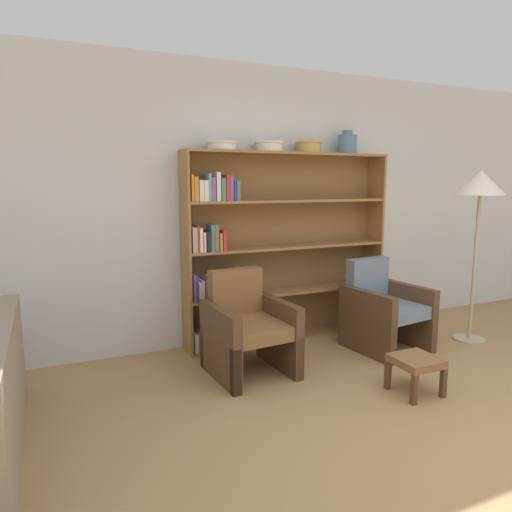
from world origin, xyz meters
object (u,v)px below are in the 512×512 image
at_px(bowl_sage, 222,145).
at_px(vase_tall, 347,144).
at_px(bookshelf, 271,249).
at_px(floor_lamp, 480,191).
at_px(bowl_olive, 309,146).
at_px(armchair_cushioned, 383,309).
at_px(armchair_leather, 247,328).
at_px(footstool, 416,364).
at_px(bowl_cream, 269,146).

bearing_deg(bowl_sage, vase_tall, -0.00).
bearing_deg(bookshelf, floor_lamp, -24.67).
xyz_separation_m(bowl_olive, armchair_cushioned, (0.50, -0.64, -1.58)).
xyz_separation_m(armchair_leather, footstool, (1.02, -0.91, -0.15)).
distance_m(bowl_olive, armchair_leather, 1.95).
height_order(armchair_leather, armchair_cushioned, same).
bearing_deg(bowl_sage, armchair_cushioned, -24.09).
xyz_separation_m(armchair_cushioned, footstool, (-0.43, -0.91, -0.15)).
bearing_deg(armchair_leather, vase_tall, -160.07).
relative_size(bowl_sage, bowl_cream, 1.05).
xyz_separation_m(bookshelf, floor_lamp, (1.87, -0.86, 0.58)).
xyz_separation_m(vase_tall, floor_lamp, (1.00, -0.84, -0.48)).
bearing_deg(floor_lamp, bookshelf, 155.33).
distance_m(bowl_olive, vase_tall, 0.47).
distance_m(armchair_leather, floor_lamp, 2.67).
height_order(vase_tall, floor_lamp, vase_tall).
xyz_separation_m(bookshelf, armchair_leather, (-0.54, -0.66, -0.56)).
bearing_deg(bookshelf, vase_tall, -1.51).
xyz_separation_m(bowl_cream, footstool, (0.51, -1.55, -1.73)).
height_order(bowl_cream, footstool, bowl_cream).
relative_size(bookshelf, armchair_leather, 2.53).
bearing_deg(armchair_cushioned, armchair_leather, -7.60).
bearing_deg(footstool, bowl_cream, 108.32).
height_order(bowl_olive, footstool, bowl_olive).
bearing_deg(bowl_sage, bowl_cream, 0.00).
distance_m(armchair_leather, footstool, 1.37).
height_order(armchair_leather, footstool, armchair_leather).
bearing_deg(bowl_cream, footstool, -71.68).
relative_size(bowl_cream, armchair_leather, 0.33).
xyz_separation_m(bowl_olive, armchair_leather, (-0.94, -0.64, -1.58)).
distance_m(bowl_cream, vase_tall, 0.90).
relative_size(bookshelf, vase_tall, 9.02).
height_order(vase_tall, footstool, vase_tall).
xyz_separation_m(bookshelf, vase_tall, (0.87, -0.02, 1.06)).
bearing_deg(armchair_leather, footstool, 133.78).
distance_m(bookshelf, footstool, 1.79).
bearing_deg(bowl_olive, bookshelf, 176.77).
distance_m(floor_lamp, footstool, 2.03).
distance_m(bowl_sage, armchair_leather, 1.69).
xyz_separation_m(vase_tall, armchair_leather, (-1.41, -0.64, -1.62)).
bearing_deg(bowl_cream, vase_tall, -0.00).
relative_size(armchair_leather, footstool, 2.64).
xyz_separation_m(bookshelf, footstool, (0.48, -1.57, -0.72)).
bearing_deg(floor_lamp, bowl_olive, 150.26).
relative_size(bowl_olive, armchair_leather, 0.31).
distance_m(bowl_cream, floor_lamp, 2.13).
distance_m(bowl_cream, armchair_cushioned, 1.94).
distance_m(bookshelf, bowl_sage, 1.13).
bearing_deg(bowl_olive, bowl_sage, 180.00).
bearing_deg(footstool, bowl_olive, 92.66).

